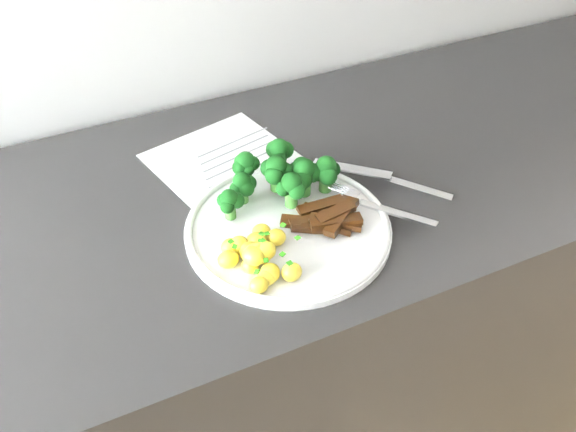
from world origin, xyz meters
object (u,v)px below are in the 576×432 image
object	(u,v)px
counter	(262,367)
broccoli	(283,174)
plate	(288,228)
potatoes	(257,255)
recipe_paper	(241,174)
knife	(399,184)
beef_strips	(327,218)
fork	(381,206)

from	to	relation	value
counter	broccoli	xyz separation A→B (m)	(0.04, -0.02, 0.48)
broccoli	plate	bearing A→B (deg)	-109.70
potatoes	plate	bearing A→B (deg)	35.83
counter	plate	distance (m)	0.45
recipe_paper	potatoes	distance (m)	0.21
counter	plate	world-z (taller)	plate
counter	plate	size ratio (longest dim) A/B	7.94
potatoes	knife	xyz separation A→B (m)	(0.26, 0.07, -0.02)
knife	beef_strips	bearing A→B (deg)	-166.27
potatoes	beef_strips	size ratio (longest dim) A/B	0.93
plate	counter	bearing A→B (deg)	98.29
plate	fork	xyz separation A→B (m)	(0.14, -0.03, 0.01)
beef_strips	knife	world-z (taller)	beef_strips
recipe_paper	potatoes	world-z (taller)	potatoes
recipe_paper	broccoli	bearing A→B (deg)	-67.09
broccoli	potatoes	world-z (taller)	broccoli
broccoli	potatoes	xyz separation A→B (m)	(-0.09, -0.12, -0.02)
plate	fork	bearing A→B (deg)	-10.81
plate	fork	distance (m)	0.14
broccoli	beef_strips	xyz separation A→B (m)	(0.03, -0.09, -0.03)
counter	broccoli	world-z (taller)	broccoli
plate	knife	bearing A→B (deg)	5.12
broccoli	potatoes	distance (m)	0.15
plate	beef_strips	bearing A→B (deg)	-18.28
recipe_paper	knife	xyz separation A→B (m)	(0.21, -0.13, 0.01)
counter	potatoes	distance (m)	0.49
broccoli	fork	distance (m)	0.15
potatoes	fork	size ratio (longest dim) A/B	0.70
plate	beef_strips	size ratio (longest dim) A/B	2.41
broccoli	fork	world-z (taller)	broccoli
plate	beef_strips	xyz separation A→B (m)	(0.05, -0.02, 0.01)
broccoli	potatoes	bearing A→B (deg)	-128.14
beef_strips	fork	xyz separation A→B (m)	(0.08, -0.01, -0.00)
counter	plate	bearing A→B (deg)	-81.71
counter	beef_strips	world-z (taller)	beef_strips
broccoli	potatoes	size ratio (longest dim) A/B	1.70
fork	recipe_paper	bearing A→B (deg)	129.48
knife	counter	bearing A→B (deg)	160.04
broccoli	knife	distance (m)	0.18
recipe_paper	beef_strips	bearing A→B (deg)	-69.53
potatoes	recipe_paper	bearing A→B (deg)	73.96
potatoes	beef_strips	world-z (taller)	potatoes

